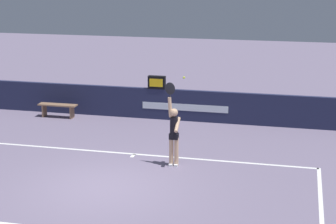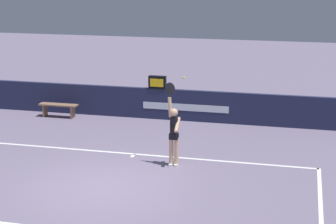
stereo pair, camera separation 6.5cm
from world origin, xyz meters
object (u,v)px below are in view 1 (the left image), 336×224
Objects in this scene: tennis_player at (174,132)px; courtside_bench_near at (58,107)px; speed_display at (157,82)px; tennis_ball at (184,78)px.

tennis_player is 1.65× the size of courtside_bench_near.
speed_display is 5.07m from tennis_player.
speed_display is 0.26× the size of tennis_player.
tennis_player is at bearing -177.12° from tennis_ball.
tennis_ball is (2.00, -4.74, 1.18)m from speed_display.
tennis_ball is at bearing -35.87° from courtside_bench_near.
tennis_player is 6.77m from courtside_bench_near.
tennis_ball is at bearing -67.09° from speed_display.
speed_display is 3.83m from courtside_bench_near.
tennis_player is at bearing -70.06° from speed_display.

